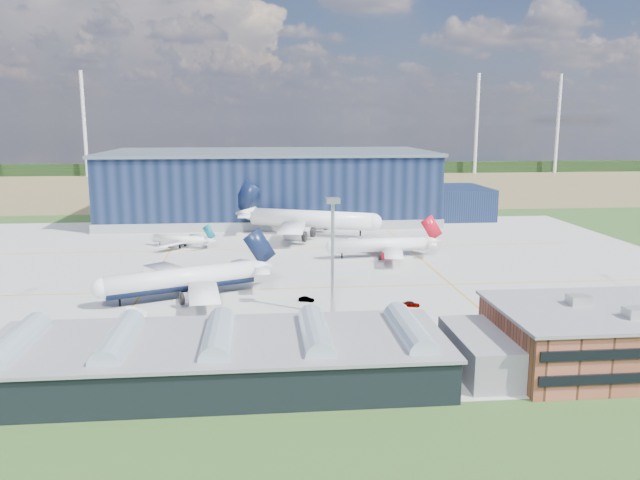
{
  "coord_description": "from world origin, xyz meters",
  "views": [
    {
      "loc": [
        -3.63,
        -146.32,
        37.35
      ],
      "look_at": [
        11.68,
        12.68,
        6.71
      ],
      "focal_mm": 35.0,
      "sensor_mm": 36.0,
      "label": 1
    }
  ],
  "objects_px": {
    "airstair": "(136,323)",
    "airliner_widebody": "(311,210)",
    "light_mast_center": "(333,237)",
    "hangar": "(277,188)",
    "gse_tug_b": "(313,330)",
    "car_a": "(411,304)",
    "airliner_regional": "(180,235)",
    "gse_van_a": "(155,269)",
    "car_b": "(306,299)",
    "gse_tug_c": "(252,237)",
    "gse_cart_b": "(353,241)",
    "airliner_navy": "(181,268)",
    "airliner_red": "(380,238)"
  },
  "relations": [
    {
      "from": "airstair",
      "to": "airliner_widebody",
      "type": "bearing_deg",
      "value": 82.01
    },
    {
      "from": "airliner_widebody",
      "to": "light_mast_center",
      "type": "bearing_deg",
      "value": -68.93
    },
    {
      "from": "airliner_widebody",
      "to": "hangar",
      "type": "bearing_deg",
      "value": 127.36
    },
    {
      "from": "gse_tug_b",
      "to": "car_a",
      "type": "relative_size",
      "value": 0.82
    },
    {
      "from": "airliner_regional",
      "to": "gse_van_a",
      "type": "height_order",
      "value": "airliner_regional"
    },
    {
      "from": "airliner_regional",
      "to": "car_b",
      "type": "height_order",
      "value": "airliner_regional"
    },
    {
      "from": "car_a",
      "to": "gse_tug_b",
      "type": "bearing_deg",
      "value": 137.48
    },
    {
      "from": "airliner_regional",
      "to": "gse_tug_c",
      "type": "height_order",
      "value": "airliner_regional"
    },
    {
      "from": "gse_cart_b",
      "to": "airstair",
      "type": "height_order",
      "value": "airstair"
    },
    {
      "from": "airliner_navy",
      "to": "gse_van_a",
      "type": "bearing_deg",
      "value": -90.83
    },
    {
      "from": "light_mast_center",
      "to": "airliner_navy",
      "type": "height_order",
      "value": "light_mast_center"
    },
    {
      "from": "airliner_navy",
      "to": "airliner_widebody",
      "type": "xyz_separation_m",
      "value": [
        33.61,
        70.69,
        1.89
      ]
    },
    {
      "from": "car_a",
      "to": "car_b",
      "type": "distance_m",
      "value": 21.75
    },
    {
      "from": "car_b",
      "to": "airstair",
      "type": "bearing_deg",
      "value": 131.95
    },
    {
      "from": "airliner_widebody",
      "to": "gse_cart_b",
      "type": "bearing_deg",
      "value": -23.44
    },
    {
      "from": "light_mast_center",
      "to": "car_a",
      "type": "xyz_separation_m",
      "value": [
        16.6,
        3.61,
        -14.83
      ]
    },
    {
      "from": "gse_cart_b",
      "to": "airliner_regional",
      "type": "bearing_deg",
      "value": 109.12
    },
    {
      "from": "hangar",
      "to": "light_mast_center",
      "type": "xyz_separation_m",
      "value": [
        7.19,
        -124.8,
        3.82
      ]
    },
    {
      "from": "airstair",
      "to": "car_b",
      "type": "xyz_separation_m",
      "value": [
        32.01,
        15.45,
        -1.02
      ]
    },
    {
      "from": "hangar",
      "to": "car_a",
      "type": "distance_m",
      "value": 123.99
    },
    {
      "from": "airliner_widebody",
      "to": "car_b",
      "type": "bearing_deg",
      "value": -72.5
    },
    {
      "from": "hangar",
      "to": "gse_tug_b",
      "type": "distance_m",
      "value": 136.11
    },
    {
      "from": "hangar",
      "to": "airstair",
      "type": "xyz_separation_m",
      "value": [
        -29.24,
        -131.04,
        -10.06
      ]
    },
    {
      "from": "airliner_regional",
      "to": "car_a",
      "type": "height_order",
      "value": "airliner_regional"
    },
    {
      "from": "hangar",
      "to": "airstair",
      "type": "bearing_deg",
      "value": -102.58
    },
    {
      "from": "airliner_regional",
      "to": "gse_van_a",
      "type": "relative_size",
      "value": 4.02
    },
    {
      "from": "light_mast_center",
      "to": "airliner_regional",
      "type": "bearing_deg",
      "value": 118.39
    },
    {
      "from": "hangar",
      "to": "airliner_regional",
      "type": "distance_m",
      "value": 63.29
    },
    {
      "from": "car_b",
      "to": "light_mast_center",
      "type": "bearing_deg",
      "value": -138.15
    },
    {
      "from": "gse_tug_c",
      "to": "car_a",
      "type": "xyz_separation_m",
      "value": [
        33.1,
        -77.14,
        -0.1
      ]
    },
    {
      "from": "airliner_navy",
      "to": "airliner_widebody",
      "type": "bearing_deg",
      "value": -138.43
    },
    {
      "from": "gse_tug_c",
      "to": "airstair",
      "type": "bearing_deg",
      "value": -91.24
    },
    {
      "from": "hangar",
      "to": "airliner_widebody",
      "type": "xyz_separation_m",
      "value": [
        10.15,
        -39.8,
        -3.0
      ]
    },
    {
      "from": "car_a",
      "to": "airstair",
      "type": "bearing_deg",
      "value": 113.81
    },
    {
      "from": "hangar",
      "to": "car_a",
      "type": "height_order",
      "value": "hangar"
    },
    {
      "from": "airliner_red",
      "to": "gse_cart_b",
      "type": "distance_m",
      "value": 23.15
    },
    {
      "from": "gse_van_a",
      "to": "gse_tug_c",
      "type": "bearing_deg",
      "value": -0.92
    },
    {
      "from": "airliner_navy",
      "to": "car_b",
      "type": "relative_size",
      "value": 12.69
    },
    {
      "from": "airliner_red",
      "to": "airstair",
      "type": "bearing_deg",
      "value": 39.97
    },
    {
      "from": "airliner_red",
      "to": "gse_van_a",
      "type": "relative_size",
      "value": 6.11
    },
    {
      "from": "airliner_widebody",
      "to": "airstair",
      "type": "xyz_separation_m",
      "value": [
        -39.39,
        -91.24,
        -7.06
      ]
    },
    {
      "from": "gse_tug_b",
      "to": "car_b",
      "type": "relative_size",
      "value": 0.9
    },
    {
      "from": "gse_van_a",
      "to": "car_b",
      "type": "bearing_deg",
      "value": -100.94
    },
    {
      "from": "gse_tug_c",
      "to": "car_a",
      "type": "relative_size",
      "value": 0.91
    },
    {
      "from": "airliner_navy",
      "to": "airliner_red",
      "type": "height_order",
      "value": "airliner_navy"
    },
    {
      "from": "airliner_red",
      "to": "hangar",
      "type": "bearing_deg",
      "value": -76.18
    },
    {
      "from": "airliner_widebody",
      "to": "gse_tug_c",
      "type": "relative_size",
      "value": 16.3
    },
    {
      "from": "gse_tug_b",
      "to": "gse_cart_b",
      "type": "relative_size",
      "value": 1.0
    },
    {
      "from": "light_mast_center",
      "to": "airliner_regional",
      "type": "height_order",
      "value": "light_mast_center"
    },
    {
      "from": "gse_van_a",
      "to": "car_a",
      "type": "distance_m",
      "value": 65.38
    }
  ]
}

